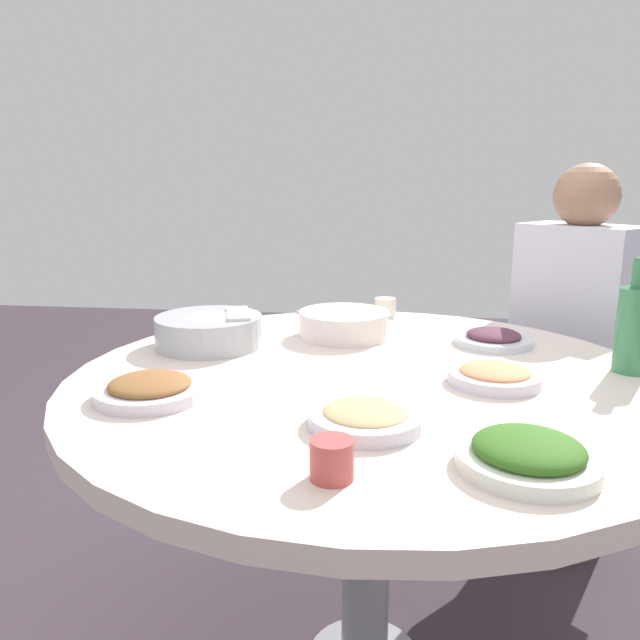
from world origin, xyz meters
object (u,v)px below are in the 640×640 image
(stool_for_diner_left, at_px, (560,474))
(green_bottle, at_px, (634,327))
(dish_eggplant, at_px, (493,338))
(dish_greens, at_px, (528,455))
(rice_bowl, at_px, (209,330))
(tea_cup_far, at_px, (385,307))
(diner_left, at_px, (576,310))
(soup_bowl, at_px, (344,325))
(dish_shrimp, at_px, (495,375))
(tea_cup_near, at_px, (332,459))
(dish_noodles, at_px, (366,417))
(dish_stirfry, at_px, (150,388))
(round_dining_table, at_px, (369,409))

(stool_for_diner_left, bearing_deg, green_bottle, 86.67)
(dish_eggplant, xyz_separation_m, dish_greens, (0.05, 0.71, 0.01))
(rice_bowl, distance_m, tea_cup_far, 0.61)
(dish_eggplant, distance_m, tea_cup_far, 0.42)
(diner_left, bearing_deg, soup_bowl, 24.86)
(dish_shrimp, distance_m, tea_cup_near, 0.55)
(dish_shrimp, relative_size, green_bottle, 0.76)
(dish_greens, bearing_deg, soup_bowl, -65.70)
(dish_noodles, bearing_deg, tea_cup_far, -91.02)
(dish_greens, bearing_deg, stool_for_diner_left, -108.32)
(rice_bowl, bearing_deg, dish_noodles, 131.78)
(tea_cup_near, bearing_deg, dish_eggplant, -113.64)
(diner_left, bearing_deg, dish_stirfry, 39.42)
(dish_shrimp, bearing_deg, tea_cup_near, 57.18)
(dish_shrimp, relative_size, dish_greens, 0.91)
(soup_bowl, relative_size, dish_noodles, 1.33)
(dish_eggplant, height_order, tea_cup_near, tea_cup_near)
(rice_bowl, bearing_deg, stool_for_diner_left, -155.89)
(rice_bowl, height_order, dish_shrimp, rice_bowl)
(dish_greens, height_order, stool_for_diner_left, dish_greens)
(dish_shrimp, bearing_deg, dish_eggplant, -97.85)
(dish_noodles, distance_m, tea_cup_far, 0.89)
(dish_eggplant, relative_size, green_bottle, 0.78)
(diner_left, bearing_deg, rice_bowl, 24.11)
(soup_bowl, xyz_separation_m, stool_for_diner_left, (-0.69, -0.32, -0.56))
(dish_greens, distance_m, tea_cup_far, 1.05)
(tea_cup_far, bearing_deg, dish_shrimp, 111.06)
(round_dining_table, bearing_deg, dish_noodles, 91.21)
(dish_stirfry, height_order, diner_left, diner_left)
(dish_shrimp, bearing_deg, soup_bowl, -45.46)
(round_dining_table, height_order, tea_cup_far, tea_cup_far)
(dish_stirfry, bearing_deg, rice_bowl, -90.44)
(soup_bowl, bearing_deg, dish_shrimp, 134.54)
(dish_stirfry, height_order, dish_noodles, dish_stirfry)
(round_dining_table, bearing_deg, stool_for_diner_left, -133.30)
(rice_bowl, height_order, dish_stirfry, rice_bowl)
(dish_stirfry, xyz_separation_m, tea_cup_far, (-0.44, -0.80, 0.01))
(dish_shrimp, bearing_deg, tea_cup_far, -68.94)
(round_dining_table, xyz_separation_m, rice_bowl, (0.42, -0.19, 0.12))
(dish_eggplant, xyz_separation_m, tea_cup_near, (0.34, 0.78, 0.01))
(round_dining_table, relative_size, dish_noodles, 6.50)
(dish_stirfry, distance_m, diner_left, 1.33)
(tea_cup_far, bearing_deg, green_bottle, 137.34)
(dish_greens, distance_m, diner_left, 1.12)
(round_dining_table, xyz_separation_m, soup_bowl, (0.08, -0.32, 0.11))
(dish_stirfry, relative_size, tea_cup_near, 3.34)
(dish_greens, distance_m, stool_for_diner_left, 1.25)
(tea_cup_near, distance_m, diner_left, 1.30)
(dish_eggplant, distance_m, dish_shrimp, 0.32)
(green_bottle, xyz_separation_m, stool_for_diner_left, (-0.03, -0.55, -0.63))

